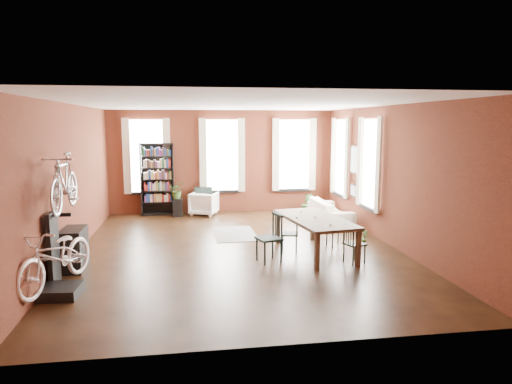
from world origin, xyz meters
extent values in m
plane|color=black|center=(0.00, 0.00, 0.00)|extent=(9.00, 9.00, 0.00)
cube|color=white|center=(0.00, 0.00, 3.20)|extent=(7.00, 9.00, 0.04)
cube|color=#4A1D12|center=(0.00, 4.50, 1.60)|extent=(7.00, 0.04, 3.20)
cube|color=#4A1D12|center=(0.00, -4.50, 1.60)|extent=(7.00, 0.04, 3.20)
cube|color=#4A1D12|center=(-3.50, 0.00, 1.60)|extent=(0.04, 9.00, 3.20)
cube|color=#4A1D12|center=(3.50, 0.00, 1.60)|extent=(0.04, 9.00, 3.20)
cube|color=white|center=(-2.30, 4.47, 1.80)|extent=(1.00, 0.04, 2.20)
cube|color=beige|center=(-2.30, 4.40, 1.80)|extent=(1.40, 0.06, 2.30)
cube|color=white|center=(0.00, 4.47, 1.80)|extent=(1.00, 0.04, 2.20)
cube|color=beige|center=(0.00, 4.40, 1.80)|extent=(1.40, 0.06, 2.30)
cube|color=white|center=(2.30, 4.47, 1.80)|extent=(1.00, 0.04, 2.20)
cube|color=beige|center=(2.30, 4.40, 1.80)|extent=(1.40, 0.06, 2.30)
cube|color=white|center=(3.47, 1.00, 1.80)|extent=(0.04, 1.00, 2.20)
cube|color=beige|center=(3.40, 1.00, 1.80)|extent=(0.06, 1.40, 2.30)
cube|color=white|center=(3.47, 3.20, 1.80)|extent=(0.04, 1.00, 2.20)
cube|color=beige|center=(3.40, 3.20, 1.80)|extent=(0.06, 1.40, 2.30)
cube|color=black|center=(3.46, 2.10, 1.80)|extent=(0.04, 0.55, 0.75)
cube|color=black|center=(3.46, 2.10, 0.95)|extent=(0.04, 0.45, 0.35)
cube|color=brown|center=(1.58, -0.57, 0.39)|extent=(1.40, 2.45, 0.79)
cube|color=#173032|center=(0.51, -0.99, 0.49)|extent=(0.56, 0.56, 0.98)
cube|color=black|center=(1.09, -0.34, 0.41)|extent=(0.45, 0.45, 0.81)
cube|color=black|center=(2.20, -1.31, 0.39)|extent=(0.46, 0.46, 0.79)
cube|color=#183536|center=(2.23, -0.06, 0.39)|extent=(0.41, 0.41, 0.78)
cube|color=black|center=(-2.00, 4.30, 1.10)|extent=(1.00, 0.32, 2.20)
imported|color=white|center=(-0.61, 4.04, 0.39)|extent=(0.95, 0.93, 0.77)
imported|color=beige|center=(2.95, 2.60, 0.41)|extent=(0.61, 2.08, 0.81)
cube|color=black|center=(0.07, 1.44, 0.01)|extent=(1.07, 1.67, 0.01)
cube|color=black|center=(-3.18, -2.34, 0.09)|extent=(0.64, 0.64, 0.18)
cube|color=black|center=(-3.40, -1.80, 0.65)|extent=(0.16, 0.60, 1.30)
cube|color=black|center=(-3.28, -0.90, 0.40)|extent=(0.40, 0.80, 0.80)
cube|color=black|center=(-1.40, 3.90, 0.28)|extent=(0.30, 0.30, 0.55)
imported|color=#2C5923|center=(2.58, 3.75, 0.14)|extent=(0.51, 0.71, 0.29)
imported|color=#325F26|center=(2.96, 0.04, 0.07)|extent=(0.30, 0.41, 0.13)
imported|color=white|center=(-3.20, -2.35, 1.14)|extent=(0.96, 1.18, 1.94)
imported|color=#A5A8AD|center=(-3.15, -1.80, 2.13)|extent=(0.47, 1.00, 1.66)
imported|color=#325221|center=(-1.41, 3.89, 0.75)|extent=(0.49, 0.54, 0.40)
camera|label=1|loc=(-1.09, -9.82, 2.79)|focal=32.00mm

